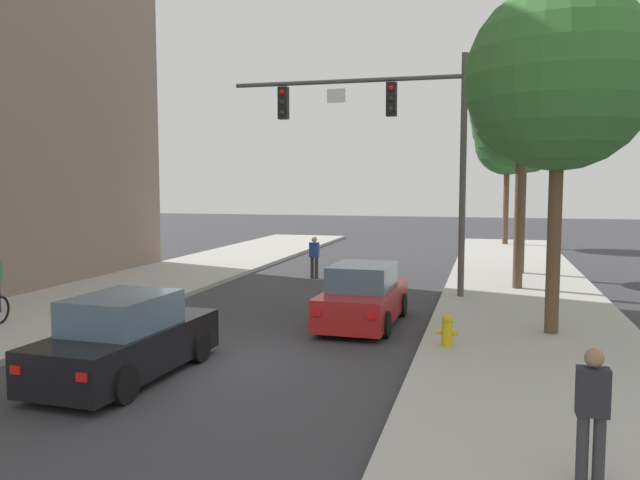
{
  "coord_description": "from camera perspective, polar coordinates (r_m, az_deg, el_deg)",
  "views": [
    {
      "loc": [
        5.39,
        -11.58,
        3.66
      ],
      "look_at": [
        0.56,
        6.44,
        2.0
      ],
      "focal_mm": 35.31,
      "sensor_mm": 36.0,
      "label": 1
    }
  ],
  "objects": [
    {
      "name": "car_following_black",
      "position": [
        12.58,
        -17.14,
        -8.65
      ],
      "size": [
        1.98,
        4.31,
        1.6
      ],
      "color": "black",
      "rests_on": "ground"
    },
    {
      "name": "street_tree_second",
      "position": [
        22.27,
        17.86,
        11.38
      ],
      "size": [
        3.47,
        3.47,
        7.82
      ],
      "color": "brown",
      "rests_on": "sidewalk_right"
    },
    {
      "name": "street_tree_farthest",
      "position": [
        38.56,
        16.63,
        8.39
      ],
      "size": [
        3.73,
        3.73,
        7.77
      ],
      "color": "brown",
      "rests_on": "sidewalk_right"
    },
    {
      "name": "street_tree_third",
      "position": [
        26.13,
        17.99,
        10.11
      ],
      "size": [
        4.01,
        4.01,
        7.94
      ],
      "color": "brown",
      "rests_on": "sidewalk_right"
    },
    {
      "name": "street_tree_nearest",
      "position": [
        15.82,
        20.87,
        13.54
      ],
      "size": [
        4.28,
        4.28,
        8.09
      ],
      "color": "brown",
      "rests_on": "sidewalk_right"
    },
    {
      "name": "pedestrian_sidewalk_right_walker",
      "position": [
        8.14,
        23.44,
        -13.96
      ],
      "size": [
        0.36,
        0.22,
        1.64
      ],
      "color": "#333338",
      "rests_on": "sidewalk_right"
    },
    {
      "name": "car_lead_red",
      "position": [
        16.49,
        3.93,
        -5.19
      ],
      "size": [
        1.91,
        4.27,
        1.6
      ],
      "color": "#B21E1E",
      "rests_on": "ground"
    },
    {
      "name": "traffic_signal_mast",
      "position": [
        20.31,
        6.64,
        9.93
      ],
      "size": [
        7.58,
        0.38,
        7.5
      ],
      "color": "#514C47",
      "rests_on": "sidewalk_right"
    },
    {
      "name": "ground_plane",
      "position": [
        13.29,
        -9.73,
        -10.98
      ],
      "size": [
        120.0,
        120.0,
        0.0
      ],
      "primitive_type": "plane",
      "color": "#38383D"
    },
    {
      "name": "fire_hydrant",
      "position": [
        14.01,
        11.45,
        -8.03
      ],
      "size": [
        0.48,
        0.24,
        0.72
      ],
      "color": "gold",
      "rests_on": "sidewalk_right"
    },
    {
      "name": "sidewalk_right",
      "position": [
        12.18,
        20.03,
        -12.35
      ],
      "size": [
        5.0,
        60.0,
        0.15
      ],
      "primitive_type": "cube",
      "color": "#B2AFA8",
      "rests_on": "ground"
    },
    {
      "name": "pedestrian_crossing_road",
      "position": [
        24.4,
        -0.53,
        -1.38
      ],
      "size": [
        0.36,
        0.22,
        1.64
      ],
      "color": "#333338",
      "rests_on": "ground"
    }
  ]
}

